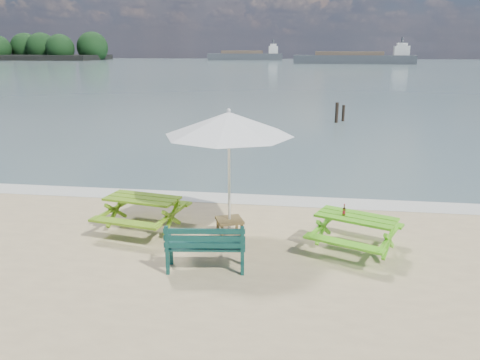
# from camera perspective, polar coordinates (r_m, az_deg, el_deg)

# --- Properties ---
(sea) EXTENTS (300.00, 300.00, 0.00)m
(sea) POSITION_cam_1_polar(r_m,az_deg,el_deg) (92.50, 7.22, 13.30)
(sea) COLOR slate
(sea) RESTS_ON ground
(foam_strip) EXTENTS (22.00, 0.90, 0.01)m
(foam_strip) POSITION_cam_1_polar(r_m,az_deg,el_deg) (12.75, 0.32, -2.32)
(foam_strip) COLOR silver
(foam_strip) RESTS_ON ground
(picnic_table_left) EXTENTS (1.92, 2.06, 0.77)m
(picnic_table_left) POSITION_cam_1_polar(r_m,az_deg,el_deg) (10.76, -11.73, -4.11)
(picnic_table_left) COLOR #649416
(picnic_table_left) RESTS_ON ground
(picnic_table_right) EXTENTS (2.10, 2.19, 0.74)m
(picnic_table_right) POSITION_cam_1_polar(r_m,az_deg,el_deg) (9.78, 13.85, -6.41)
(picnic_table_right) COLOR #58BC1C
(picnic_table_right) RESTS_ON ground
(park_bench) EXTENTS (1.51, 0.67, 0.90)m
(park_bench) POSITION_cam_1_polar(r_m,az_deg,el_deg) (8.78, -4.18, -9.16)
(park_bench) COLOR #0D3934
(park_bench) RESTS_ON ground
(side_table) EXTENTS (0.72, 0.72, 0.36)m
(side_table) POSITION_cam_1_polar(r_m,az_deg,el_deg) (10.36, -1.28, -5.65)
(side_table) COLOR brown
(side_table) RESTS_ON ground
(patio_umbrella) EXTENTS (3.58, 3.58, 2.71)m
(patio_umbrella) POSITION_cam_1_polar(r_m,az_deg,el_deg) (9.76, -1.37, 6.86)
(patio_umbrella) COLOR silver
(patio_umbrella) RESTS_ON ground
(beer_bottle) EXTENTS (0.06, 0.06, 0.24)m
(beer_bottle) POSITION_cam_1_polar(r_m,az_deg,el_deg) (9.61, 12.56, -3.78)
(beer_bottle) COLOR brown
(beer_bottle) RESTS_ON picnic_table_right
(swimmer) EXTENTS (0.67, 0.46, 1.81)m
(swimmer) POSITION_cam_1_polar(r_m,az_deg,el_deg) (22.57, 0.44, 5.25)
(swimmer) COLOR tan
(swimmer) RESTS_ON ground
(mooring_pilings) EXTENTS (0.57, 0.77, 1.30)m
(mooring_pilings) POSITION_cam_1_polar(r_m,az_deg,el_deg) (26.55, 12.01, 7.80)
(mooring_pilings) COLOR black
(mooring_pilings) RESTS_ON ground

